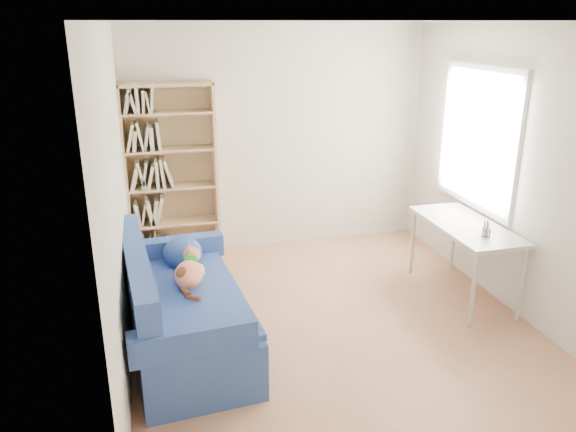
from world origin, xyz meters
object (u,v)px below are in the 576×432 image
at_px(sofa, 180,309).
at_px(pen_cup, 486,231).
at_px(desk, 466,231).
at_px(bookshelf, 172,182).

xyz_separation_m(sofa, pen_cup, (2.76, -0.06, 0.46)).
bearing_deg(desk, bookshelf, 148.70).
height_order(sofa, bookshelf, bookshelf).
bearing_deg(pen_cup, bookshelf, 143.61).
bearing_deg(sofa, pen_cup, -6.17).
distance_m(desk, pen_cup, 0.36).
bearing_deg(pen_cup, sofa, 178.69).
bearing_deg(sofa, bookshelf, 82.73).
bearing_deg(desk, pen_cup, -91.68).
relative_size(bookshelf, desk, 1.55).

